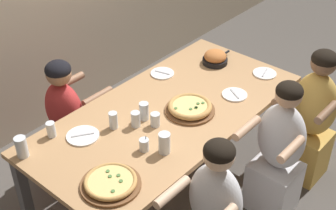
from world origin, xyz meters
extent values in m
plane|color=#514C47|center=(0.00, 0.00, 0.00)|extent=(18.00, 18.00, 0.00)
cube|color=tan|center=(0.00, 0.00, 0.77)|extent=(2.14, 1.03, 0.04)
cube|color=#4C4C51|center=(1.01, -0.45, 0.37)|extent=(0.07, 0.07, 0.75)
cube|color=#4C4C51|center=(-1.01, 0.45, 0.37)|extent=(0.07, 0.07, 0.75)
cube|color=#4C4C51|center=(1.01, 0.45, 0.37)|extent=(0.07, 0.07, 0.75)
cylinder|color=brown|center=(0.10, -0.13, 0.80)|extent=(0.37, 0.37, 0.02)
torus|color=tan|center=(0.10, -0.13, 0.83)|extent=(0.32, 0.32, 0.04)
cylinder|color=#E5C675|center=(0.10, -0.13, 0.83)|extent=(0.27, 0.27, 0.04)
cylinder|color=#4C7A3D|center=(0.18, -0.18, 0.85)|extent=(0.02, 0.02, 0.01)
cylinder|color=#4C7A3D|center=(0.10, -0.18, 0.85)|extent=(0.02, 0.02, 0.01)
cylinder|color=#4C7A3D|center=(0.15, -0.16, 0.85)|extent=(0.02, 0.02, 0.01)
cylinder|color=#4C7A3D|center=(0.06, -0.16, 0.85)|extent=(0.02, 0.02, 0.01)
cylinder|color=#4C7A3D|center=(0.00, -0.07, 0.85)|extent=(0.02, 0.02, 0.01)
cylinder|color=#4C7A3D|center=(0.10, -0.18, 0.85)|extent=(0.02, 0.02, 0.01)
cylinder|color=brown|center=(-0.81, -0.24, 0.80)|extent=(0.37, 0.37, 0.02)
torus|color=tan|center=(-0.81, -0.24, 0.82)|extent=(0.32, 0.32, 0.03)
cylinder|color=#E5C675|center=(-0.81, -0.24, 0.82)|extent=(0.28, 0.28, 0.03)
cylinder|color=#4C7A3D|center=(-0.78, -0.22, 0.84)|extent=(0.02, 0.02, 0.01)
cylinder|color=#4C7A3D|center=(-0.86, -0.32, 0.84)|extent=(0.02, 0.02, 0.01)
cylinder|color=#4C7A3D|center=(-0.77, -0.30, 0.84)|extent=(0.02, 0.02, 0.01)
cylinder|color=#4C7A3D|center=(-0.76, -0.18, 0.84)|extent=(0.02, 0.02, 0.01)
cylinder|color=#4C7A3D|center=(-0.75, -0.25, 0.84)|extent=(0.02, 0.02, 0.01)
cylinder|color=black|center=(0.79, 0.15, 0.81)|extent=(0.21, 0.21, 0.04)
cylinder|color=black|center=(0.94, 0.15, 0.82)|extent=(0.10, 0.02, 0.02)
ellipsoid|color=#C17038|center=(0.79, 0.15, 0.86)|extent=(0.19, 0.19, 0.10)
cylinder|color=white|center=(0.36, 0.37, 0.80)|extent=(0.19, 0.19, 0.01)
cube|color=#B7B7BC|center=(0.36, 0.37, 0.80)|extent=(0.05, 0.13, 0.01)
cylinder|color=white|center=(-0.61, 0.24, 0.80)|extent=(0.22, 0.22, 0.01)
cube|color=#B7B7BC|center=(-0.61, 0.24, 0.80)|extent=(0.14, 0.10, 0.01)
cylinder|color=white|center=(0.49, -0.25, 0.80)|extent=(0.20, 0.20, 0.01)
cube|color=#B7B7BC|center=(0.49, -0.25, 0.80)|extent=(0.08, 0.13, 0.01)
cylinder|color=white|center=(0.91, -0.26, 0.80)|extent=(0.19, 0.19, 0.01)
cube|color=#B7B7BC|center=(0.91, -0.26, 0.80)|extent=(0.13, 0.05, 0.01)
cylinder|color=silver|center=(-0.44, -0.17, 0.83)|extent=(0.07, 0.07, 0.09)
cylinder|color=#1EA8DB|center=(-0.44, -0.17, 0.82)|extent=(0.06, 0.06, 0.06)
cylinder|color=black|center=(-0.42, -0.17, 0.84)|extent=(0.01, 0.01, 0.11)
cylinder|color=silver|center=(-0.19, -0.05, 0.84)|extent=(0.07, 0.07, 0.10)
cylinder|color=black|center=(-0.19, -0.05, 0.82)|extent=(0.06, 0.06, 0.06)
cylinder|color=silver|center=(-0.28, 0.05, 0.85)|extent=(0.07, 0.07, 0.11)
cylinder|color=silver|center=(-0.28, 0.05, 0.82)|extent=(0.06, 0.06, 0.06)
cylinder|color=silver|center=(-0.40, 0.15, 0.85)|extent=(0.06, 0.06, 0.12)
cylinder|color=silver|center=(-0.40, 0.15, 0.83)|extent=(0.05, 0.05, 0.09)
cylinder|color=silver|center=(-0.99, 0.38, 0.86)|extent=(0.08, 0.08, 0.15)
cylinder|color=silver|center=(-0.99, 0.38, 0.84)|extent=(0.07, 0.07, 0.11)
cylinder|color=silver|center=(-0.19, 0.06, 0.86)|extent=(0.07, 0.07, 0.13)
cylinder|color=black|center=(-0.19, 0.06, 0.83)|extent=(0.06, 0.06, 0.07)
cylinder|color=silver|center=(-0.74, 0.40, 0.84)|extent=(0.06, 0.06, 0.11)
cylinder|color=silver|center=(-0.74, 0.40, 0.83)|extent=(0.05, 0.05, 0.08)
cylinder|color=silver|center=(-0.36, -0.28, 0.86)|extent=(0.08, 0.08, 0.15)
cylinder|color=silver|center=(-0.36, -0.28, 0.84)|extent=(0.07, 0.07, 0.09)
cube|color=#B22D2D|center=(-0.39, 0.73, 0.21)|extent=(0.32, 0.34, 0.43)
ellipsoid|color=#B22D2D|center=(-0.39, 0.73, 0.67)|extent=(0.24, 0.36, 0.48)
sphere|color=#9E7051|center=(-0.39, 0.73, 0.99)|extent=(0.19, 0.19, 0.19)
ellipsoid|color=black|center=(-0.39, 0.73, 1.03)|extent=(0.20, 0.20, 0.13)
cylinder|color=#9E7051|center=(-0.19, 0.91, 0.76)|extent=(0.28, 0.06, 0.06)
cylinder|color=#9E7051|center=(-0.19, 0.56, 0.76)|extent=(0.28, 0.06, 0.06)
ellipsoid|color=silver|center=(-0.41, -0.73, 0.69)|extent=(0.24, 0.36, 0.53)
sphere|color=beige|center=(-0.41, -0.73, 1.05)|extent=(0.18, 0.18, 0.18)
ellipsoid|color=black|center=(-0.41, -0.73, 1.08)|extent=(0.19, 0.19, 0.13)
cylinder|color=beige|center=(-0.62, -0.56, 0.80)|extent=(0.28, 0.06, 0.06)
cube|color=silver|center=(0.38, -0.73, 0.21)|extent=(0.32, 0.34, 0.43)
ellipsoid|color=silver|center=(0.38, -0.73, 0.70)|extent=(0.24, 0.36, 0.54)
sphere|color=tan|center=(0.38, -0.73, 1.05)|extent=(0.18, 0.18, 0.18)
ellipsoid|color=black|center=(0.38, -0.73, 1.09)|extent=(0.19, 0.19, 0.13)
cylinder|color=tan|center=(0.18, -0.91, 0.81)|extent=(0.28, 0.06, 0.06)
cylinder|color=tan|center=(0.18, -0.56, 0.81)|extent=(0.28, 0.06, 0.06)
cube|color=gold|center=(0.90, -0.73, 0.21)|extent=(0.32, 0.34, 0.43)
ellipsoid|color=gold|center=(0.90, -0.73, 0.71)|extent=(0.24, 0.36, 0.56)
sphere|color=brown|center=(0.90, -0.73, 1.08)|extent=(0.19, 0.19, 0.19)
ellipsoid|color=black|center=(0.90, -0.73, 1.11)|extent=(0.20, 0.20, 0.13)
cylinder|color=brown|center=(0.69, -0.91, 0.82)|extent=(0.28, 0.06, 0.06)
cylinder|color=brown|center=(0.69, -0.56, 0.82)|extent=(0.28, 0.06, 0.06)
camera|label=1|loc=(-2.10, -1.82, 2.79)|focal=50.00mm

